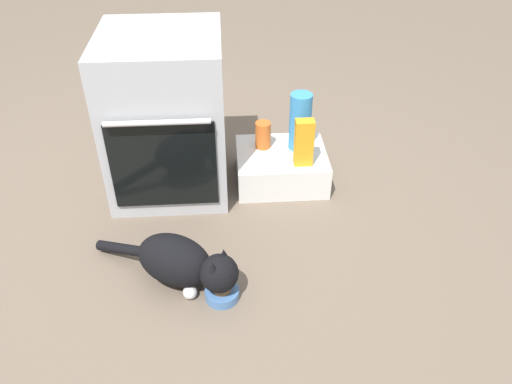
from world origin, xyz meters
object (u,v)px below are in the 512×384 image
(sauce_jar, at_px, (263,135))
(juice_carton, at_px, (304,143))
(cat, at_px, (183,262))
(water_bottle, at_px, (300,122))
(oven, at_px, (166,115))
(food_bowl, at_px, (222,293))
(pantry_cabinet, at_px, (281,166))

(sauce_jar, height_order, juice_carton, juice_carton)
(sauce_jar, bearing_deg, cat, -116.29)
(cat, xyz_separation_m, water_bottle, (0.57, 0.76, 0.20))
(oven, distance_m, water_bottle, 0.66)
(food_bowl, xyz_separation_m, cat, (-0.15, 0.09, 0.09))
(food_bowl, bearing_deg, sauce_jar, 74.99)
(food_bowl, height_order, sauce_jar, sauce_jar)
(pantry_cabinet, distance_m, juice_carton, 0.25)
(oven, xyz_separation_m, sauce_jar, (0.47, 0.04, -0.15))
(oven, bearing_deg, water_bottle, 1.63)
(water_bottle, bearing_deg, sauce_jar, 174.36)
(juice_carton, bearing_deg, food_bowl, -120.96)
(cat, height_order, water_bottle, water_bottle)
(oven, height_order, water_bottle, oven)
(oven, height_order, food_bowl, oven)
(pantry_cabinet, relative_size, food_bowl, 3.32)
(oven, relative_size, sauce_jar, 5.61)
(pantry_cabinet, xyz_separation_m, juice_carton, (0.09, -0.11, 0.21))
(cat, bearing_deg, pantry_cabinet, 86.45)
(oven, bearing_deg, cat, -82.88)
(juice_carton, relative_size, water_bottle, 0.80)
(pantry_cabinet, bearing_deg, sauce_jar, 145.59)
(pantry_cabinet, height_order, sauce_jar, sauce_jar)
(pantry_cabinet, bearing_deg, juice_carton, -49.36)
(sauce_jar, bearing_deg, food_bowl, -105.01)
(cat, bearing_deg, water_bottle, 83.18)
(food_bowl, xyz_separation_m, water_bottle, (0.42, 0.84, 0.29))
(sauce_jar, bearing_deg, juice_carton, -42.84)
(oven, xyz_separation_m, pantry_cabinet, (0.57, -0.03, -0.31))
(food_bowl, height_order, juice_carton, juice_carton)
(pantry_cabinet, relative_size, water_bottle, 1.53)
(food_bowl, height_order, water_bottle, water_bottle)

